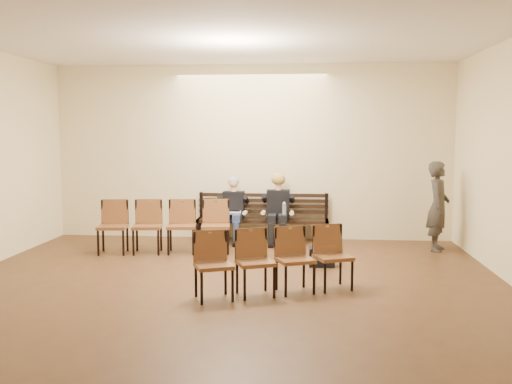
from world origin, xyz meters
TOP-DOWN VIEW (x-y plane):
  - ground at (0.00, 0.00)m, footprint 10.00×10.00m
  - room_walls at (0.00, 0.79)m, footprint 8.02×10.01m
  - bench at (0.25, 4.65)m, footprint 2.60×0.90m
  - seated_man at (-0.32, 4.53)m, footprint 0.51×0.71m
  - seated_woman at (0.56, 4.53)m, footprint 0.55×0.76m
  - laptop at (-0.33, 4.39)m, footprint 0.40×0.35m
  - water_bottle at (0.69, 4.31)m, footprint 0.09×0.09m
  - bag at (1.37, 2.63)m, footprint 0.41×0.28m
  - passerby at (3.50, 4.05)m, footprint 0.64×0.79m
  - chair_row_front at (-1.41, 3.40)m, footprint 2.38×0.82m
  - chair_row_back at (0.71, 0.98)m, footprint 2.17×1.26m

SIDE VIEW (x-z plane):
  - ground at x=0.00m, z-range 0.00..0.00m
  - bag at x=1.37m, z-range 0.00..0.30m
  - bench at x=0.25m, z-range 0.00..0.45m
  - chair_row_back at x=0.71m, z-range 0.00..0.88m
  - chair_row_front at x=-1.41m, z-range 0.00..0.96m
  - laptop at x=-0.33m, z-range 0.45..0.70m
  - water_bottle at x=0.69m, z-range 0.45..0.70m
  - seated_man at x=-0.32m, z-range 0.00..1.23m
  - seated_woman at x=0.56m, z-range 0.00..1.27m
  - passerby at x=3.50m, z-range 0.00..1.88m
  - room_walls at x=0.00m, z-range 0.78..4.29m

